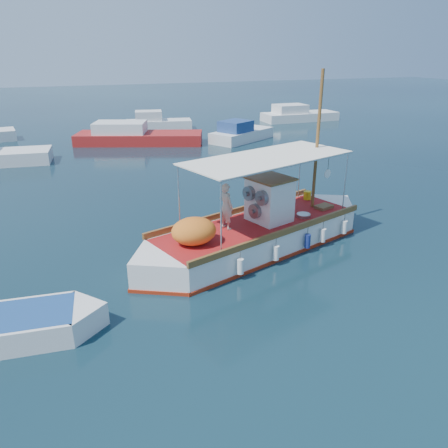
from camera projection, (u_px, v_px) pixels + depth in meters
name	position (u px, v px, depth m)	size (l,w,h in m)	color
ground	(259.00, 255.00, 15.08)	(160.00, 160.00, 0.00)	black
fishing_caique	(257.00, 234.00, 15.41)	(9.64, 4.91, 6.18)	white
bg_boat_n	(136.00, 137.00, 32.58)	(9.65, 5.76, 1.80)	maroon
bg_boat_ne	(241.00, 134.00, 33.55)	(5.82, 4.66, 1.80)	silver
bg_boat_e	(298.00, 116.00, 42.94)	(7.45, 2.65, 1.80)	silver
bg_boat_far_n	(157.00, 124.00, 38.38)	(5.92, 2.99, 1.80)	silver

